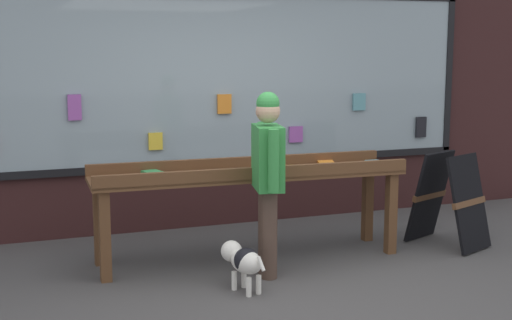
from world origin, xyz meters
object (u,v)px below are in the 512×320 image
Objects in this scene: person_browsing at (268,171)px; sandwich_board_sign at (449,199)px; small_dog at (243,260)px; display_table_main at (249,180)px.

sandwich_board_sign is (2.04, 0.26, -0.45)m from person_browsing.
small_dog is at bearing 171.31° from sandwich_board_sign.
display_table_main is at bearing 150.86° from sandwich_board_sign.
display_table_main is at bearing 9.69° from person_browsing.
display_table_main is 5.60× the size of small_dog.
person_browsing is at bearing -64.85° from small_dog.
display_table_main is 0.54m from person_browsing.
person_browsing is at bearing 165.35° from sandwich_board_sign.
display_table_main is 2.06m from sandwich_board_sign.
person_browsing reaches higher than sandwich_board_sign.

